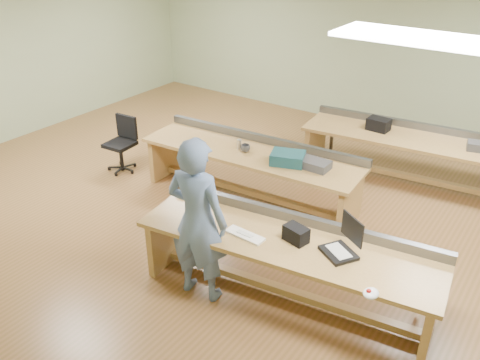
# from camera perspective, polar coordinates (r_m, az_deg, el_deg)

# --- Properties ---
(floor) EXTENTS (10.00, 10.00, 0.00)m
(floor) POSITION_cam_1_polar(r_m,az_deg,el_deg) (7.39, 0.85, -2.85)
(floor) COLOR brown
(floor) RESTS_ON ground
(wall_back) EXTENTS (10.00, 0.04, 3.00)m
(wall_back) POSITION_cam_1_polar(r_m,az_deg,el_deg) (10.19, 14.14, 14.10)
(wall_back) COLOR #98A980
(wall_back) RESTS_ON floor
(wall_left) EXTENTS (0.04, 8.00, 3.00)m
(wall_left) POSITION_cam_1_polar(r_m,az_deg,el_deg) (10.31, -23.31, 12.89)
(wall_left) COLOR #98A980
(wall_left) RESTS_ON floor
(workbench_front) EXTENTS (3.30, 1.29, 0.86)m
(workbench_front) POSITION_cam_1_polar(r_m,az_deg,el_deg) (5.46, 5.33, -8.23)
(workbench_front) COLOR #B1894A
(workbench_front) RESTS_ON floor
(workbench_mid) EXTENTS (3.34, 1.09, 0.86)m
(workbench_mid) POSITION_cam_1_polar(r_m,az_deg,el_deg) (7.36, 1.28, 1.99)
(workbench_mid) COLOR #B1894A
(workbench_mid) RESTS_ON floor
(workbench_back) EXTENTS (3.37, 1.22, 0.86)m
(workbench_back) POSITION_cam_1_polar(r_m,az_deg,el_deg) (8.26, 18.69, 3.44)
(workbench_back) COLOR #B1894A
(workbench_back) RESTS_ON floor
(person) EXTENTS (0.74, 0.54, 1.87)m
(person) POSITION_cam_1_polar(r_m,az_deg,el_deg) (5.30, -4.78, -4.58)
(person) COLOR #677AA8
(person) RESTS_ON floor
(laptop_base) EXTENTS (0.43, 0.41, 0.04)m
(laptop_base) POSITION_cam_1_polar(r_m,az_deg,el_deg) (5.19, 11.00, -8.04)
(laptop_base) COLOR black
(laptop_base) RESTS_ON workbench_front
(laptop_screen) EXTENTS (0.30, 0.19, 0.27)m
(laptop_screen) POSITION_cam_1_polar(r_m,az_deg,el_deg) (5.12, 12.50, -5.39)
(laptop_screen) COLOR black
(laptop_screen) RESTS_ON laptop_base
(keyboard) EXTENTS (0.44, 0.17, 0.03)m
(keyboard) POSITION_cam_1_polar(r_m,az_deg,el_deg) (5.37, 0.56, -6.21)
(keyboard) COLOR white
(keyboard) RESTS_ON workbench_front
(trackball_mouse) EXTENTS (0.17, 0.19, 0.07)m
(trackball_mouse) POSITION_cam_1_polar(r_m,az_deg,el_deg) (4.74, 14.49, -12.23)
(trackball_mouse) COLOR white
(trackball_mouse) RESTS_ON workbench_front
(camera_bag) EXTENTS (0.28, 0.21, 0.17)m
(camera_bag) POSITION_cam_1_polar(r_m,az_deg,el_deg) (5.29, 6.30, -6.05)
(camera_bag) COLOR black
(camera_bag) RESTS_ON workbench_front
(task_chair) EXTENTS (0.52, 0.52, 0.90)m
(task_chair) POSITION_cam_1_polar(r_m,az_deg,el_deg) (8.51, -13.04, 3.20)
(task_chair) COLOR black
(task_chair) RESTS_ON floor
(parts_bin_teal) EXTENTS (0.53, 0.46, 0.16)m
(parts_bin_teal) POSITION_cam_1_polar(r_m,az_deg,el_deg) (6.90, 5.38, 2.47)
(parts_bin_teal) COLOR #16424A
(parts_bin_teal) RESTS_ON workbench_mid
(parts_bin_grey) EXTENTS (0.41, 0.27, 0.11)m
(parts_bin_grey) POSITION_cam_1_polar(r_m,az_deg,el_deg) (6.82, 8.34, 1.76)
(parts_bin_grey) COLOR #38383B
(parts_bin_grey) RESTS_ON workbench_mid
(mug) EXTENTS (0.16, 0.16, 0.11)m
(mug) POSITION_cam_1_polar(r_m,az_deg,el_deg) (7.23, 0.60, 3.59)
(mug) COLOR #38383B
(mug) RESTS_ON workbench_mid
(drinks_can) EXTENTS (0.10, 0.10, 0.13)m
(drinks_can) POSITION_cam_1_polar(r_m,az_deg,el_deg) (7.33, -0.09, 4.07)
(drinks_can) COLOR silver
(drinks_can) RESTS_ON workbench_mid
(storage_box_back) EXTENTS (0.34, 0.25, 0.19)m
(storage_box_back) POSITION_cam_1_polar(r_m,az_deg,el_deg) (8.26, 15.29, 6.06)
(storage_box_back) COLOR black
(storage_box_back) RESTS_ON workbench_back
(tray_back) EXTENTS (0.34, 0.29, 0.12)m
(tray_back) POSITION_cam_1_polar(r_m,az_deg,el_deg) (8.03, 25.19, 3.44)
(tray_back) COLOR #38383B
(tray_back) RESTS_ON workbench_back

